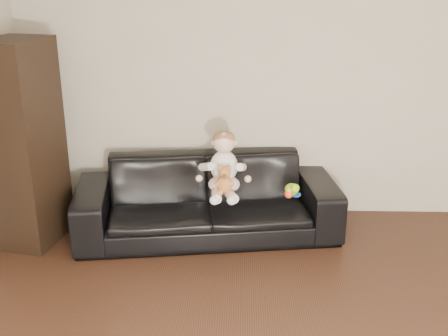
{
  "coord_description": "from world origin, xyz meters",
  "views": [
    {
      "loc": [
        -0.48,
        -2.28,
        2.28
      ],
      "look_at": [
        -0.62,
        2.14,
        0.65
      ],
      "focal_mm": 45.0,
      "sensor_mm": 36.0,
      "label": 1
    }
  ],
  "objects_px": {
    "sofa": "(207,198)",
    "toy_rattle": "(289,194)",
    "teddy_bear": "(225,180)",
    "baby": "(224,167)",
    "cabinet": "(25,144)",
    "toy_green": "(292,189)",
    "toy_blue_disc": "(296,195)"
  },
  "relations": [
    {
      "from": "sofa",
      "to": "toy_rattle",
      "type": "height_order",
      "value": "sofa"
    },
    {
      "from": "teddy_bear",
      "to": "baby",
      "type": "bearing_deg",
      "value": 77.57
    },
    {
      "from": "cabinet",
      "to": "baby",
      "type": "relative_size",
      "value": 3.2
    },
    {
      "from": "cabinet",
      "to": "toy_green",
      "type": "xyz_separation_m",
      "value": [
        2.22,
        0.02,
        -0.38
      ]
    },
    {
      "from": "teddy_bear",
      "to": "toy_rattle",
      "type": "xyz_separation_m",
      "value": [
        0.53,
        0.07,
        -0.14
      ]
    },
    {
      "from": "toy_green",
      "to": "cabinet",
      "type": "bearing_deg",
      "value": -179.54
    },
    {
      "from": "sofa",
      "to": "toy_blue_disc",
      "type": "height_order",
      "value": "sofa"
    },
    {
      "from": "teddy_bear",
      "to": "toy_rattle",
      "type": "relative_size",
      "value": 3.19
    },
    {
      "from": "cabinet",
      "to": "toy_green",
      "type": "bearing_deg",
      "value": 12.12
    },
    {
      "from": "sofa",
      "to": "baby",
      "type": "bearing_deg",
      "value": -47.18
    },
    {
      "from": "toy_rattle",
      "to": "toy_blue_disc",
      "type": "relative_size",
      "value": 0.84
    },
    {
      "from": "toy_rattle",
      "to": "sofa",
      "type": "bearing_deg",
      "value": 162.31
    },
    {
      "from": "sofa",
      "to": "toy_green",
      "type": "xyz_separation_m",
      "value": [
        0.72,
        -0.14,
        0.15
      ]
    },
    {
      "from": "teddy_bear",
      "to": "toy_green",
      "type": "relative_size",
      "value": 1.7
    },
    {
      "from": "toy_green",
      "to": "toy_blue_disc",
      "type": "relative_size",
      "value": 1.58
    },
    {
      "from": "sofa",
      "to": "toy_green",
      "type": "bearing_deg",
      "value": -19.27
    },
    {
      "from": "teddy_bear",
      "to": "toy_rattle",
      "type": "height_order",
      "value": "teddy_bear"
    },
    {
      "from": "sofa",
      "to": "cabinet",
      "type": "relative_size",
      "value": 1.31
    },
    {
      "from": "toy_blue_disc",
      "to": "sofa",
      "type": "bearing_deg",
      "value": 168.29
    },
    {
      "from": "toy_blue_disc",
      "to": "toy_green",
      "type": "bearing_deg",
      "value": 160.52
    },
    {
      "from": "baby",
      "to": "teddy_bear",
      "type": "relative_size",
      "value": 2.25
    },
    {
      "from": "cabinet",
      "to": "toy_rattle",
      "type": "bearing_deg",
      "value": 10.13
    },
    {
      "from": "cabinet",
      "to": "teddy_bear",
      "type": "height_order",
      "value": "cabinet"
    },
    {
      "from": "sofa",
      "to": "toy_rattle",
      "type": "relative_size",
      "value": 30.12
    },
    {
      "from": "toy_rattle",
      "to": "cabinet",
      "type": "bearing_deg",
      "value": 178.47
    },
    {
      "from": "sofa",
      "to": "baby",
      "type": "distance_m",
      "value": 0.39
    },
    {
      "from": "toy_green",
      "to": "toy_blue_disc",
      "type": "height_order",
      "value": "toy_green"
    },
    {
      "from": "cabinet",
      "to": "toy_blue_disc",
      "type": "xyz_separation_m",
      "value": [
        2.25,
        0.01,
        -0.42
      ]
    },
    {
      "from": "cabinet",
      "to": "teddy_bear",
      "type": "distance_m",
      "value": 1.68
    },
    {
      "from": "sofa",
      "to": "toy_green",
      "type": "distance_m",
      "value": 0.75
    },
    {
      "from": "teddy_bear",
      "to": "toy_green",
      "type": "height_order",
      "value": "teddy_bear"
    },
    {
      "from": "cabinet",
      "to": "toy_rattle",
      "type": "distance_m",
      "value": 2.22
    }
  ]
}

